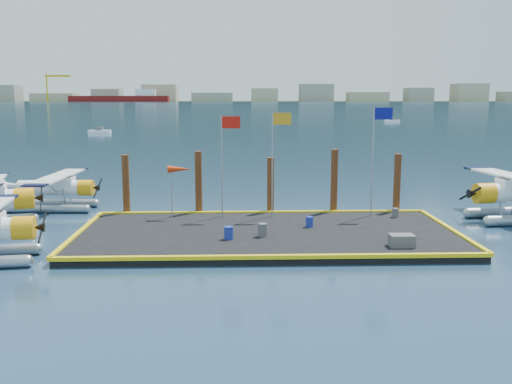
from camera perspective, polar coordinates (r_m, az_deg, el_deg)
ground at (r=30.78m, az=1.13°, el=-4.65°), size 4000.00×4000.00×0.00m
dock at (r=30.73m, az=1.13°, el=-4.29°), size 20.00×10.00×0.40m
dock_bumpers at (r=30.66m, az=1.13°, el=-3.76°), size 20.25×10.25×0.18m
far_backdrop at (r=1783.75m, az=5.87°, el=9.52°), size 3050.00×2050.00×810.00m
seaplane_c at (r=40.50m, az=-19.58°, el=0.19°), size 7.96×8.77×3.12m
drum_1 at (r=29.43m, az=0.66°, el=-3.82°), size 0.49×0.49×0.68m
drum_2 at (r=31.73m, az=5.36°, el=-2.99°), size 0.41×0.41×0.58m
drum_3 at (r=28.92m, az=-2.76°, el=-4.10°), size 0.46×0.46×0.65m
drum_4 at (r=35.11m, az=13.75°, el=-2.03°), size 0.39×0.39×0.55m
crate at (r=28.39m, az=14.36°, el=-4.73°), size 1.17×0.78×0.59m
flagpole_red at (r=33.75m, az=-3.10°, el=4.17°), size 1.14×0.08×6.00m
flagpole_yellow at (r=33.81m, az=2.00°, el=4.38°), size 1.14×0.08×6.20m
flagpole_blue at (r=34.73m, az=11.94°, el=4.61°), size 1.14×0.08×6.50m
windsock at (r=34.04m, az=-7.69°, el=2.16°), size 1.40×0.44×3.12m
piling_0 at (r=36.28m, az=-12.87°, el=0.50°), size 0.44×0.44×4.00m
piling_1 at (r=35.69m, az=-5.76°, el=0.71°), size 0.44×0.44×4.20m
piling_2 at (r=35.71m, az=1.47°, el=0.44°), size 0.44×0.44×3.80m
piling_3 at (r=36.13m, az=7.82°, el=0.86°), size 0.44×0.44×4.30m
piling_4 at (r=37.04m, az=13.92°, el=0.64°), size 0.44×0.44×4.00m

